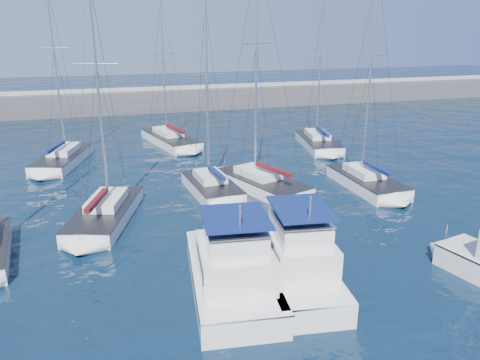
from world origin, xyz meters
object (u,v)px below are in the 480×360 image
object	(u,v)px
sailboat_mid_c	(212,187)
sailboat_mid_d	(261,183)
sailboat_back_a	(63,158)
motor_yacht_stbd_inner	(293,261)
sailboat_mid_b	(106,213)
sailboat_mid_e	(366,181)
sailboat_back_c	(318,142)
sailboat_back_b	(170,139)
motor_yacht_port_inner	(232,272)

from	to	relation	value
sailboat_mid_c	sailboat_mid_d	bearing A→B (deg)	-8.07
sailboat_back_a	motor_yacht_stbd_inner	bearing A→B (deg)	-47.87
sailboat_mid_b	sailboat_mid_e	bearing A→B (deg)	20.48
sailboat_mid_b	sailboat_back_c	world-z (taller)	sailboat_mid_b
motor_yacht_stbd_inner	sailboat_back_c	xyz separation A→B (m)	(13.18, 24.48, -0.61)
sailboat_mid_c	sailboat_back_b	size ratio (longest dim) A/B	0.94
sailboat_mid_b	sailboat_back_a	xyz separation A→B (m)	(-3.42, 14.82, 0.00)
sailboat_mid_b	sailboat_back_c	size ratio (longest dim) A/B	1.06
sailboat_mid_d	sailboat_back_b	size ratio (longest dim) A/B	1.17
sailboat_back_a	sailboat_back_c	distance (m)	25.29
sailboat_mid_d	motor_yacht_port_inner	bearing A→B (deg)	-134.30
motor_yacht_port_inner	sailboat_back_a	world-z (taller)	sailboat_back_a
sailboat_mid_b	sailboat_mid_e	size ratio (longest dim) A/B	0.99
motor_yacht_stbd_inner	sailboat_back_a	xyz separation A→B (m)	(-12.08, 25.41, -0.60)
motor_yacht_port_inner	sailboat_mid_d	xyz separation A→B (m)	(6.20, 13.67, -0.58)
sailboat_mid_b	sailboat_mid_e	world-z (taller)	sailboat_mid_e
sailboat_mid_b	sailboat_mid_c	size ratio (longest dim) A/B	1.13
sailboat_mid_d	sailboat_back_c	world-z (taller)	sailboat_mid_d
sailboat_mid_d	sailboat_mid_e	distance (m)	8.24
sailboat_back_c	motor_yacht_port_inner	bearing A→B (deg)	-112.70
sailboat_mid_d	sailboat_back_b	distance (m)	17.39
sailboat_mid_d	sailboat_mid_b	bearing A→B (deg)	173.83
motor_yacht_stbd_inner	motor_yacht_port_inner	bearing A→B (deg)	-168.50
motor_yacht_stbd_inner	sailboat_mid_e	distance (m)	15.94
motor_yacht_port_inner	sailboat_back_c	size ratio (longest dim) A/B	0.60
sailboat_back_b	sailboat_mid_d	bearing A→B (deg)	-88.85
motor_yacht_stbd_inner	sailboat_back_b	xyz separation A→B (m)	(-1.48, 30.24, -0.62)
motor_yacht_port_inner	sailboat_back_c	bearing A→B (deg)	63.42
motor_yacht_port_inner	sailboat_mid_b	size ratio (longest dim) A/B	0.57
motor_yacht_stbd_inner	sailboat_back_a	distance (m)	28.14
sailboat_back_c	sailboat_mid_d	bearing A→B (deg)	-121.81
sailboat_mid_d	sailboat_back_a	distance (m)	19.28
sailboat_mid_b	sailboat_mid_e	xyz separation A→B (m)	(19.71, 0.89, 0.01)
motor_yacht_stbd_inner	sailboat_mid_d	bearing A→B (deg)	84.83
motor_yacht_port_inner	sailboat_back_b	xyz separation A→B (m)	(1.67, 30.45, -0.62)
motor_yacht_port_inner	sailboat_mid_b	world-z (taller)	sailboat_mid_b
sailboat_back_b	sailboat_back_c	size ratio (longest dim) A/B	1.00
motor_yacht_port_inner	sailboat_mid_e	world-z (taller)	sailboat_mid_e
sailboat_mid_e	sailboat_back_a	bearing A→B (deg)	148.74
sailboat_mid_b	sailboat_back_b	size ratio (longest dim) A/B	1.06
sailboat_mid_c	motor_yacht_port_inner	bearing A→B (deg)	-104.45
motor_yacht_stbd_inner	sailboat_mid_d	distance (m)	13.80
motor_yacht_stbd_inner	sailboat_mid_c	bearing A→B (deg)	101.16
motor_yacht_port_inner	sailboat_back_b	world-z (taller)	sailboat_back_b
sailboat_mid_c	sailboat_mid_d	size ratio (longest dim) A/B	0.80
sailboat_back_a	sailboat_mid_d	bearing A→B (deg)	-21.63
motor_yacht_stbd_inner	sailboat_mid_c	size ratio (longest dim) A/B	0.68
sailboat_back_c	sailboat_mid_c	bearing A→B (deg)	-131.59
motor_yacht_stbd_inner	sailboat_back_c	distance (m)	27.81
motor_yacht_port_inner	sailboat_mid_d	bearing A→B (deg)	72.51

